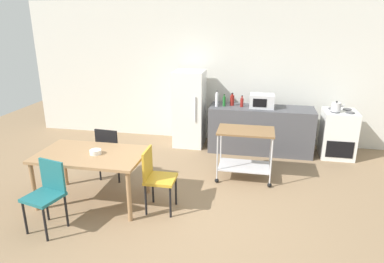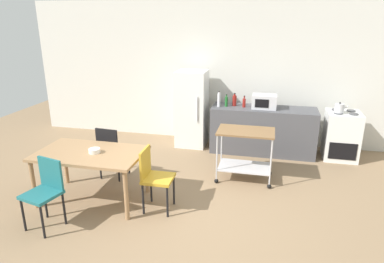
{
  "view_description": "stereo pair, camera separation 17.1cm",
  "coord_description": "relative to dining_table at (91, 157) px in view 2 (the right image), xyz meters",
  "views": [
    {
      "loc": [
        0.83,
        -4.0,
        2.58
      ],
      "look_at": [
        -0.2,
        1.2,
        0.8
      ],
      "focal_mm": 32.29,
      "sensor_mm": 36.0,
      "label": 1
    },
    {
      "loc": [
        1.0,
        -3.97,
        2.58
      ],
      "look_at": [
        -0.2,
        1.2,
        0.8
      ],
      "focal_mm": 32.29,
      "sensor_mm": 36.0,
      "label": 2
    }
  ],
  "objects": [
    {
      "name": "bottle_vinegar",
      "position": [
        1.75,
        2.54,
        0.34
      ],
      "size": [
        0.08,
        0.08,
        0.25
      ],
      "color": "maroon",
      "rests_on": "kitchen_counter"
    },
    {
      "name": "back_wall",
      "position": [
        1.43,
        3.07,
        0.78
      ],
      "size": [
        8.4,
        0.12,
        2.9
      ],
      "primitive_type": "cube",
      "color": "silver",
      "rests_on": "ground_plane"
    },
    {
      "name": "refrigerator",
      "position": [
        0.88,
        2.57,
        0.1
      ],
      "size": [
        0.6,
        0.63,
        1.55
      ],
      "color": "white",
      "rests_on": "ground_plane"
    },
    {
      "name": "chair_black",
      "position": [
        -0.04,
        0.73,
        -0.15
      ],
      "size": [
        0.43,
        0.43,
        0.89
      ],
      "rotation": [
        0.0,
        0.0,
        3.05
      ],
      "color": "black",
      "rests_on": "ground_plane"
    },
    {
      "name": "dining_table",
      "position": [
        0.0,
        0.0,
        0.0
      ],
      "size": [
        1.5,
        0.9,
        0.75
      ],
      "color": "#A37A51",
      "rests_on": "ground_plane"
    },
    {
      "name": "bottle_sparkling_water",
      "position": [
        1.6,
        2.45,
        0.33
      ],
      "size": [
        0.06,
        0.06,
        0.24
      ],
      "color": "#1E6628",
      "rests_on": "kitchen_counter"
    },
    {
      "name": "kettle",
      "position": [
        3.66,
        2.39,
        0.33
      ],
      "size": [
        0.24,
        0.17,
        0.19
      ],
      "color": "silver",
      "rests_on": "stove_oven"
    },
    {
      "name": "chair_teal",
      "position": [
        -0.24,
        -0.73,
        -0.15
      ],
      "size": [
        0.48,
        0.48,
        0.89
      ],
      "rotation": [
        0.0,
        0.0,
        -0.24
      ],
      "color": "#1E666B",
      "rests_on": "ground_plane"
    },
    {
      "name": "bottle_soy_sauce",
      "position": [
        1.95,
        2.46,
        0.32
      ],
      "size": [
        0.06,
        0.06,
        0.22
      ],
      "color": "maroon",
      "rests_on": "kitchen_counter"
    },
    {
      "name": "kitchen_counter",
      "position": [
        2.33,
        2.47,
        -0.22
      ],
      "size": [
        2.0,
        0.64,
        0.9
      ],
      "primitive_type": "cube",
      "color": "#4C4C51",
      "rests_on": "ground_plane"
    },
    {
      "name": "ground_plane",
      "position": [
        1.43,
        -0.13,
        -0.67
      ],
      "size": [
        12.0,
        12.0,
        0.0
      ],
      "primitive_type": "plane",
      "color": "#8C7051"
    },
    {
      "name": "fruit_bowl",
      "position": [
        0.08,
        -0.01,
        0.11
      ],
      "size": [
        0.16,
        0.16,
        0.06
      ],
      "primitive_type": "cylinder",
      "color": "white",
      "rests_on": "dining_table"
    },
    {
      "name": "microwave",
      "position": [
        2.33,
        2.48,
        0.36
      ],
      "size": [
        0.46,
        0.35,
        0.26
      ],
      "color": "silver",
      "rests_on": "kitchen_counter"
    },
    {
      "name": "chair_mustard",
      "position": [
        0.95,
        -0.04,
        -0.15
      ],
      "size": [
        0.41,
        0.41,
        0.89
      ],
      "rotation": [
        0.0,
        0.0,
        1.59
      ],
      "color": "gold",
      "rests_on": "ground_plane"
    },
    {
      "name": "kitchen_cart",
      "position": [
        2.09,
        1.18,
        -0.1
      ],
      "size": [
        0.91,
        0.57,
        0.85
      ],
      "color": "brown",
      "rests_on": "ground_plane"
    },
    {
      "name": "bottle_hot_sauce",
      "position": [
        1.46,
        2.4,
        0.37
      ],
      "size": [
        0.06,
        0.06,
        0.31
      ],
      "color": "silver",
      "rests_on": "kitchen_counter"
    },
    {
      "name": "stove_oven",
      "position": [
        3.78,
        2.49,
        -0.22
      ],
      "size": [
        0.6,
        0.61,
        0.92
      ],
      "color": "white",
      "rests_on": "ground_plane"
    }
  ]
}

